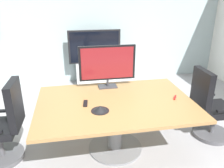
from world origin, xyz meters
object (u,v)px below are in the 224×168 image
at_px(conference_table, 115,112).
at_px(tv_monitor, 107,64).
at_px(remote_control, 86,103).
at_px(office_chair_left, 5,129).
at_px(conference_phone, 100,109).
at_px(wall_display_unit, 95,67).
at_px(office_chair_right, 209,110).

xyz_separation_m(conference_table, tv_monitor, (-0.02, 0.53, 0.52)).
bearing_deg(remote_control, conference_table, 7.27).
height_order(conference_table, remote_control, remote_control).
height_order(office_chair_left, tv_monitor, tv_monitor).
height_order(conference_phone, remote_control, conference_phone).
xyz_separation_m(wall_display_unit, conference_phone, (-0.25, -2.75, 0.33)).
relative_size(office_chair_right, conference_phone, 4.95).
height_order(office_chair_left, conference_phone, office_chair_left).
bearing_deg(wall_display_unit, conference_phone, -95.09).
relative_size(conference_table, wall_display_unit, 1.56).
height_order(conference_table, office_chair_left, office_chair_left).
distance_m(tv_monitor, wall_display_unit, 2.11).
bearing_deg(tv_monitor, wall_display_unit, 89.15).
bearing_deg(office_chair_right, remote_control, 93.03).
relative_size(office_chair_left, office_chair_right, 1.00).
height_order(office_chair_right, tv_monitor, tv_monitor).
bearing_deg(tv_monitor, office_chair_left, -161.88).
bearing_deg(office_chair_left, wall_display_unit, 151.08).
xyz_separation_m(conference_table, wall_display_unit, (0.01, 2.53, -0.14)).
bearing_deg(tv_monitor, conference_table, -87.96).
distance_m(office_chair_right, wall_display_unit, 2.87).
xyz_separation_m(office_chair_left, remote_control, (1.05, -0.06, 0.30)).
height_order(office_chair_right, conference_phone, office_chair_right).
bearing_deg(office_chair_right, wall_display_unit, 31.58).
distance_m(office_chair_left, office_chair_right, 2.88).
distance_m(wall_display_unit, conference_phone, 2.78).
xyz_separation_m(conference_table, office_chair_right, (1.44, 0.04, -0.13)).
relative_size(office_chair_right, remote_control, 6.41).
bearing_deg(office_chair_left, conference_table, 89.14).
bearing_deg(wall_display_unit, office_chair_left, -120.48).
relative_size(wall_display_unit, conference_phone, 5.95).
bearing_deg(wall_display_unit, tv_monitor, -90.85).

